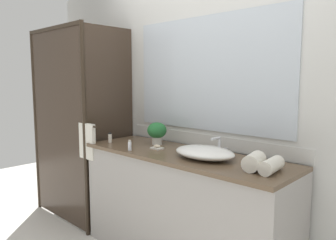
# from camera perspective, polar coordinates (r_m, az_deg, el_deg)

# --- Properties ---
(wall_back_with_mirror) EXTENTS (4.40, 0.06, 2.60)m
(wall_back_with_mirror) POSITION_cam_1_polar(r_m,az_deg,el_deg) (2.79, 7.12, 3.54)
(wall_back_with_mirror) COLOR silver
(wall_back_with_mirror) RESTS_ON ground_plane
(vanity_cabinet) EXTENTS (1.80, 0.58, 0.90)m
(vanity_cabinet) POSITION_cam_1_polar(r_m,az_deg,el_deg) (2.72, 2.52, -15.03)
(vanity_cabinet) COLOR #9E9993
(vanity_cabinet) RESTS_ON ground_plane
(shower_enclosure) EXTENTS (1.20, 0.59, 2.00)m
(shower_enclosure) POSITION_cam_1_polar(r_m,az_deg,el_deg) (3.42, -16.07, -0.82)
(shower_enclosure) COLOR #2D2319
(shower_enclosure) RESTS_ON ground_plane
(sink_basin) EXTENTS (0.48, 0.33, 0.09)m
(sink_basin) POSITION_cam_1_polar(r_m,az_deg,el_deg) (2.42, 6.39, -5.65)
(sink_basin) COLOR white
(sink_basin) RESTS_ON vanity_cabinet
(faucet) EXTENTS (0.17, 0.13, 0.14)m
(faucet) POSITION_cam_1_polar(r_m,az_deg,el_deg) (2.56, 8.84, -4.95)
(faucet) COLOR silver
(faucet) RESTS_ON vanity_cabinet
(potted_plant) EXTENTS (0.17, 0.17, 0.20)m
(potted_plant) POSITION_cam_1_polar(r_m,az_deg,el_deg) (2.90, -1.94, -2.00)
(potted_plant) COLOR beige
(potted_plant) RESTS_ON vanity_cabinet
(soap_dish) EXTENTS (0.10, 0.07, 0.04)m
(soap_dish) POSITION_cam_1_polar(r_m,az_deg,el_deg) (2.73, -1.93, -4.76)
(soap_dish) COLOR silver
(soap_dish) RESTS_ON vanity_cabinet
(amenity_bottle_shampoo) EXTENTS (0.03, 0.03, 0.09)m
(amenity_bottle_shampoo) POSITION_cam_1_polar(r_m,az_deg,el_deg) (2.69, -6.70, -4.44)
(amenity_bottle_shampoo) COLOR silver
(amenity_bottle_shampoo) RESTS_ON vanity_cabinet
(amenity_bottle_body_wash) EXTENTS (0.03, 0.03, 0.09)m
(amenity_bottle_body_wash) POSITION_cam_1_polar(r_m,az_deg,el_deg) (3.06, -10.09, -3.06)
(amenity_bottle_body_wash) COLOR silver
(amenity_bottle_body_wash) RESTS_ON vanity_cabinet
(rolled_towel_near_edge) EXTENTS (0.11, 0.23, 0.09)m
(rolled_towel_near_edge) POSITION_cam_1_polar(r_m,az_deg,el_deg) (2.14, 17.60, -7.59)
(rolled_towel_near_edge) COLOR silver
(rolled_towel_near_edge) RESTS_ON vanity_cabinet
(rolled_towel_middle) EXTENTS (0.15, 0.21, 0.11)m
(rolled_towel_middle) POSITION_cam_1_polar(r_m,az_deg,el_deg) (2.17, 14.78, -7.02)
(rolled_towel_middle) COLOR silver
(rolled_towel_middle) RESTS_ON vanity_cabinet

